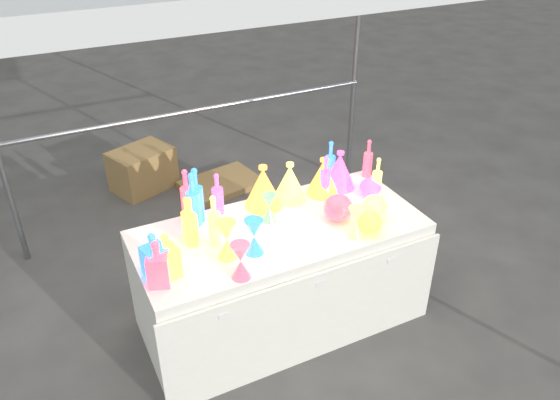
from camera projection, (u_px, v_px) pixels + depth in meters
name	position (u px, v px, depth m)	size (l,w,h in m)	color
ground	(280.00, 317.00, 3.77)	(80.00, 80.00, 0.00)	#5E5B56
display_table	(281.00, 276.00, 3.57)	(1.84, 0.83, 0.75)	white
cardboard_box_closed	(142.00, 169.00, 5.21)	(0.55, 0.40, 0.40)	#AD854E
cardboard_box_flat	(221.00, 184.00, 5.31)	(0.72, 0.51, 0.06)	#AD854E
bottle_0	(187.00, 218.00, 3.22)	(0.07, 0.07, 0.28)	#DD1444
bottle_1	(193.00, 199.00, 3.32)	(0.09, 0.09, 0.37)	green
bottle_2	(187.00, 195.00, 3.37)	(0.08, 0.08, 0.36)	orange
bottle_3	(217.00, 194.00, 3.45)	(0.07, 0.07, 0.29)	blue
bottle_4	(214.00, 220.00, 3.16)	(0.08, 0.08, 0.32)	#16778A
bottle_6	(191.00, 221.00, 3.15)	(0.08, 0.08, 0.32)	#DD1444
bottle_7	(196.00, 195.00, 3.36)	(0.09, 0.09, 0.37)	green
decanter_0	(167.00, 255.00, 2.91)	(0.11, 0.11, 0.27)	#DD1444
decanter_1	(158.00, 263.00, 2.85)	(0.11, 0.11, 0.28)	orange
decanter_2	(154.00, 256.00, 2.90)	(0.12, 0.12, 0.29)	green
hourglass_0	(241.00, 261.00, 2.92)	(0.11, 0.11, 0.22)	orange
hourglass_2	(356.00, 222.00, 3.25)	(0.10, 0.10, 0.20)	#16778A
hourglass_3	(269.00, 208.00, 3.40)	(0.09, 0.09, 0.19)	#A52192
hourglass_4	(227.00, 240.00, 3.07)	(0.12, 0.12, 0.23)	#DD1444
hourglass_5	(254.00, 237.00, 3.10)	(0.11, 0.11, 0.22)	green
globe_0	(369.00, 224.00, 3.30)	(0.16, 0.16, 0.13)	#DD1444
globe_1	(374.00, 208.00, 3.45)	(0.17, 0.17, 0.13)	#16778A
globe_2	(338.00, 209.00, 3.43)	(0.19, 0.19, 0.15)	orange
globe_3	(370.00, 189.00, 3.68)	(0.15, 0.15, 0.12)	blue
lampshade_0	(263.00, 186.00, 3.53)	(0.25, 0.25, 0.29)	#F8F734
lampshade_1	(323.00, 176.00, 3.68)	(0.22, 0.22, 0.26)	#F8F734
lampshade_2	(340.00, 169.00, 3.75)	(0.23, 0.23, 0.27)	blue
lampshade_3	(290.00, 181.00, 3.61)	(0.23, 0.23, 0.27)	#16778A
bottle_8	(330.00, 162.00, 3.79)	(0.07, 0.07, 0.32)	green
bottle_9	(368.00, 158.00, 3.88)	(0.06, 0.06, 0.29)	orange
bottle_10	(325.00, 176.00, 3.63)	(0.07, 0.07, 0.30)	blue
bottle_11	(377.00, 177.00, 3.64)	(0.06, 0.06, 0.29)	#16778A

